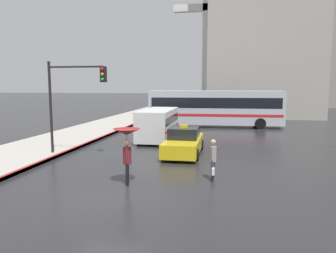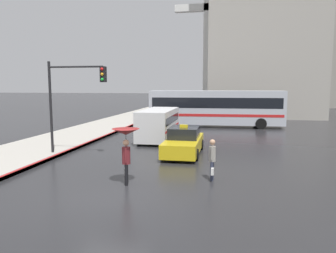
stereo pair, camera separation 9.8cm
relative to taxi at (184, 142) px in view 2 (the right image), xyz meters
name	(u,v)px [view 2 (the right image)]	position (x,y,z in m)	size (l,w,h in m)	color
ground_plane	(108,198)	(-1.54, -7.65, -0.68)	(300.00, 300.00, 0.00)	#262628
taxi	(184,142)	(0.00, 0.00, 0.00)	(1.91, 4.79, 1.65)	gold
ambulance_van	(159,123)	(-2.41, 4.45, 0.51)	(2.14, 5.81, 2.13)	silver
city_bus	(216,107)	(1.22, 12.65, 1.17)	(12.21, 3.09, 3.32)	#B2B7C1
pedestrian_with_umbrella	(126,140)	(-1.37, -6.10, 1.06)	(1.05, 1.05, 2.17)	black
pedestrian_man	(212,157)	(1.82, -4.90, 0.26)	(0.29, 0.56, 1.67)	#2D3347
traffic_light	(73,91)	(-5.67, -1.71, 2.85)	(3.24, 0.38, 5.06)	black
building_tower_far	(317,36)	(17.77, 46.73, 12.01)	(12.38, 10.59, 25.38)	gray
monument_cross	(207,31)	(-0.61, 25.81, 10.13)	(8.38, 0.90, 19.05)	white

